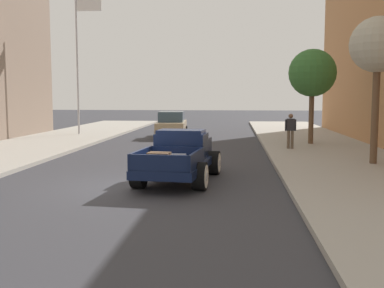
{
  "coord_description": "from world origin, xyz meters",
  "views": [
    {
      "loc": [
        2.99,
        -13.17,
        2.66
      ],
      "look_at": [
        1.57,
        2.5,
        1.0
      ],
      "focal_mm": 43.17,
      "sensor_mm": 36.0,
      "label": 1
    }
  ],
  "objects_px": {
    "hotrod_truck_navy": "(181,156)",
    "flagpole": "(80,47)",
    "street_tree_nearest": "(378,46)",
    "street_tree_second": "(312,73)",
    "car_background_tan": "(172,125)",
    "pedestrian_sidewalk_right": "(291,129)"
  },
  "relations": [
    {
      "from": "hotrod_truck_navy",
      "to": "pedestrian_sidewalk_right",
      "type": "height_order",
      "value": "pedestrian_sidewalk_right"
    },
    {
      "from": "pedestrian_sidewalk_right",
      "to": "flagpole",
      "type": "relative_size",
      "value": 0.18
    },
    {
      "from": "car_background_tan",
      "to": "pedestrian_sidewalk_right",
      "type": "bearing_deg",
      "value": -46.32
    },
    {
      "from": "hotrod_truck_navy",
      "to": "street_tree_second",
      "type": "xyz_separation_m",
      "value": [
        5.69,
        10.11,
        3.04
      ]
    },
    {
      "from": "pedestrian_sidewalk_right",
      "to": "street_tree_second",
      "type": "xyz_separation_m",
      "value": [
        1.35,
        2.45,
        2.7
      ]
    },
    {
      "from": "flagpole",
      "to": "street_tree_second",
      "type": "height_order",
      "value": "flagpole"
    },
    {
      "from": "car_background_tan",
      "to": "pedestrian_sidewalk_right",
      "type": "xyz_separation_m",
      "value": [
        6.61,
        -6.92,
        0.32
      ]
    },
    {
      "from": "flagpole",
      "to": "street_tree_nearest",
      "type": "relative_size",
      "value": 1.71
    },
    {
      "from": "pedestrian_sidewalk_right",
      "to": "flagpole",
      "type": "bearing_deg",
      "value": 150.11
    },
    {
      "from": "hotrod_truck_navy",
      "to": "street_tree_nearest",
      "type": "distance_m",
      "value": 8.34
    },
    {
      "from": "car_background_tan",
      "to": "street_tree_second",
      "type": "height_order",
      "value": "street_tree_second"
    },
    {
      "from": "hotrod_truck_navy",
      "to": "street_tree_nearest",
      "type": "relative_size",
      "value": 0.94
    },
    {
      "from": "hotrod_truck_navy",
      "to": "flagpole",
      "type": "xyz_separation_m",
      "value": [
        -8.19,
        14.87,
        5.02
      ]
    },
    {
      "from": "street_tree_nearest",
      "to": "street_tree_second",
      "type": "height_order",
      "value": "street_tree_nearest"
    },
    {
      "from": "hotrod_truck_navy",
      "to": "flagpole",
      "type": "relative_size",
      "value": 0.55
    },
    {
      "from": "street_tree_second",
      "to": "hotrod_truck_navy",
      "type": "bearing_deg",
      "value": -119.34
    },
    {
      "from": "pedestrian_sidewalk_right",
      "to": "street_tree_second",
      "type": "bearing_deg",
      "value": 61.2
    },
    {
      "from": "pedestrian_sidewalk_right",
      "to": "street_tree_nearest",
      "type": "relative_size",
      "value": 0.31
    },
    {
      "from": "pedestrian_sidewalk_right",
      "to": "hotrod_truck_navy",
      "type": "bearing_deg",
      "value": -119.52
    },
    {
      "from": "street_tree_nearest",
      "to": "street_tree_second",
      "type": "bearing_deg",
      "value": 99.26
    },
    {
      "from": "car_background_tan",
      "to": "pedestrian_sidewalk_right",
      "type": "height_order",
      "value": "pedestrian_sidewalk_right"
    },
    {
      "from": "car_background_tan",
      "to": "flagpole",
      "type": "xyz_separation_m",
      "value": [
        -5.92,
        0.28,
        5.0
      ]
    }
  ]
}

